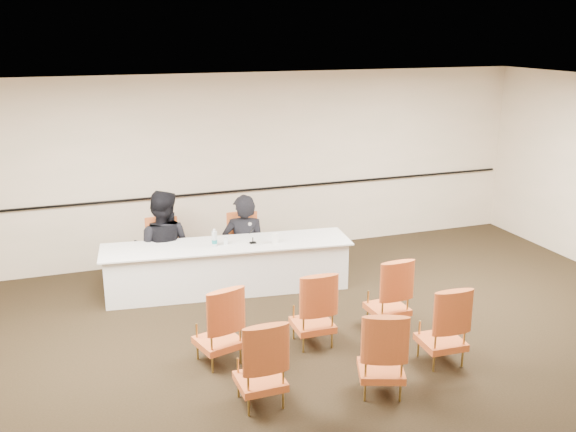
# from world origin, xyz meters

# --- Properties ---
(floor) EXTENTS (10.00, 10.00, 0.00)m
(floor) POSITION_xyz_m (0.00, 0.00, 0.00)
(floor) COLOR black
(floor) RESTS_ON ground
(ceiling) EXTENTS (10.00, 10.00, 0.00)m
(ceiling) POSITION_xyz_m (0.00, 0.00, 3.00)
(ceiling) COLOR silver
(ceiling) RESTS_ON ground
(wall_back) EXTENTS (10.00, 0.04, 3.00)m
(wall_back) POSITION_xyz_m (0.00, 4.00, 1.50)
(wall_back) COLOR #F9E0C4
(wall_back) RESTS_ON ground
(wall_rail) EXTENTS (9.80, 0.04, 0.03)m
(wall_rail) POSITION_xyz_m (0.00, 3.96, 1.10)
(wall_rail) COLOR black
(wall_rail) RESTS_ON wall_back
(panel_table) EXTENTS (3.61, 1.24, 0.71)m
(panel_table) POSITION_xyz_m (-0.66, 2.52, 0.35)
(panel_table) COLOR silver
(panel_table) RESTS_ON ground
(panelist_main) EXTENTS (0.77, 0.62, 1.84)m
(panelist_main) POSITION_xyz_m (-0.26, 3.01, 0.36)
(panelist_main) COLOR black
(panelist_main) RESTS_ON ground
(panelist_main_chair) EXTENTS (0.56, 0.56, 0.95)m
(panelist_main_chair) POSITION_xyz_m (-0.26, 3.01, 0.47)
(panelist_main_chair) COLOR #C05C22
(panelist_main_chair) RESTS_ON ground
(panelist_second) EXTENTS (1.10, 1.01, 1.83)m
(panelist_second) POSITION_xyz_m (-1.48, 3.16, 0.50)
(panelist_second) COLOR black
(panelist_second) RESTS_ON ground
(panelist_second_chair) EXTENTS (0.56, 0.56, 0.95)m
(panelist_second_chair) POSITION_xyz_m (-1.48, 3.16, 0.47)
(panelist_second_chair) COLOR #C05C22
(panelist_second_chair) RESTS_ON ground
(papers) EXTENTS (0.35, 0.30, 0.00)m
(papers) POSITION_xyz_m (-0.21, 2.42, 0.71)
(papers) COLOR silver
(papers) RESTS_ON panel_table
(microphone) EXTENTS (0.10, 0.20, 0.28)m
(microphone) POSITION_xyz_m (-0.30, 2.41, 0.85)
(microphone) COLOR black
(microphone) RESTS_ON panel_table
(water_bottle) EXTENTS (0.10, 0.10, 0.26)m
(water_bottle) POSITION_xyz_m (-0.85, 2.47, 0.84)
(water_bottle) COLOR teal
(water_bottle) RESTS_ON panel_table
(drinking_glass) EXTENTS (0.09, 0.09, 0.10)m
(drinking_glass) POSITION_xyz_m (-0.68, 2.50, 0.76)
(drinking_glass) COLOR silver
(drinking_glass) RESTS_ON panel_table
(coffee_cup) EXTENTS (0.11, 0.11, 0.15)m
(coffee_cup) POSITION_xyz_m (0.00, 2.32, 0.78)
(coffee_cup) COLOR white
(coffee_cup) RESTS_ON panel_table
(aud_chair_front_left) EXTENTS (0.61, 0.61, 0.95)m
(aud_chair_front_left) POSITION_xyz_m (-1.28, 0.52, 0.47)
(aud_chair_front_left) COLOR #C05C22
(aud_chair_front_left) RESTS_ON ground
(aud_chair_front_mid) EXTENTS (0.51, 0.51, 0.95)m
(aud_chair_front_mid) POSITION_xyz_m (-0.11, 0.57, 0.47)
(aud_chair_front_mid) COLOR #C05C22
(aud_chair_front_mid) RESTS_ON ground
(aud_chair_front_right) EXTENTS (0.52, 0.52, 0.95)m
(aud_chair_front_right) POSITION_xyz_m (0.95, 0.67, 0.47)
(aud_chair_front_right) COLOR #C05C22
(aud_chair_front_right) RESTS_ON ground
(aud_chair_back_left) EXTENTS (0.51, 0.51, 0.95)m
(aud_chair_back_left) POSITION_xyz_m (-1.09, -0.44, 0.47)
(aud_chair_back_left) COLOR #C05C22
(aud_chair_back_left) RESTS_ON ground
(aud_chair_back_mid) EXTENTS (0.64, 0.64, 0.95)m
(aud_chair_back_mid) POSITION_xyz_m (0.16, -0.67, 0.47)
(aud_chair_back_mid) COLOR #C05C22
(aud_chair_back_mid) RESTS_ON ground
(aud_chair_back_right) EXTENTS (0.52, 0.52, 0.95)m
(aud_chair_back_right) POSITION_xyz_m (1.10, -0.33, 0.47)
(aud_chair_back_right) COLOR #C05C22
(aud_chair_back_right) RESTS_ON ground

